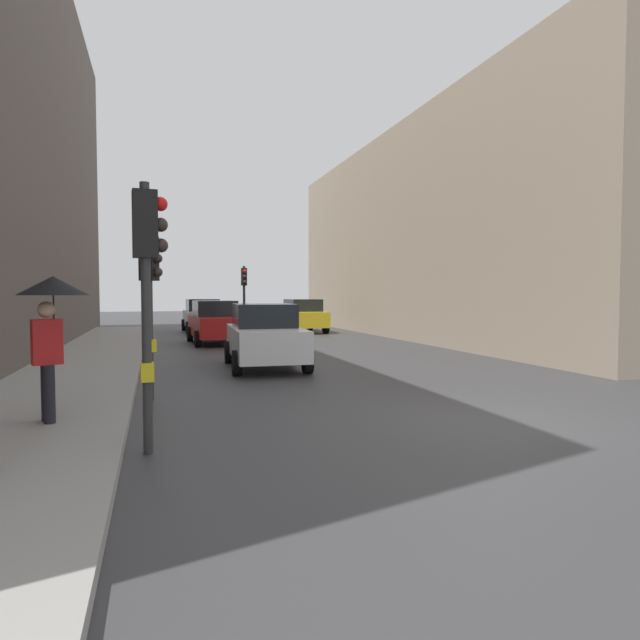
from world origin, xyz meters
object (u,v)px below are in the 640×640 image
car_yellow_taxi (302,316)px  pedestrian_with_umbrella (51,308)px  traffic_light_near_right (150,284)px  car_silver_hatchback (203,316)px  car_white_compact (265,336)px  traffic_light_far_median (244,288)px  traffic_light_near_left (148,268)px  car_red_sedan (215,322)px

car_yellow_taxi → pedestrian_with_umbrella: (-8.93, -19.73, 0.96)m
traffic_light_near_right → car_silver_hatchback: size_ratio=0.76×
traffic_light_near_right → car_white_compact: size_ratio=0.75×
car_white_compact → pedestrian_with_umbrella: 7.65m
traffic_light_far_median → traffic_light_near_right: size_ratio=1.05×
pedestrian_with_umbrella → car_silver_hatchback: bearing=79.8°
traffic_light_near_left → pedestrian_with_umbrella: traffic_light_near_left is taller
car_white_compact → car_yellow_taxi: bearing=71.3°
car_red_sedan → car_silver_hatchback: size_ratio=1.01×
traffic_light_far_median → car_white_compact: traffic_light_far_median is taller
traffic_light_near_right → car_red_sedan: bearing=78.6°
traffic_light_near_right → traffic_light_near_left: (0.00, -3.71, 0.14)m
traffic_light_far_median → car_red_sedan: 4.16m
traffic_light_near_left → car_white_compact: size_ratio=0.80×
traffic_light_far_median → traffic_light_near_left: bearing=-102.2°
traffic_light_far_median → car_red_sedan: size_ratio=0.79×
car_red_sedan → car_silver_hatchback: bearing=89.5°
car_yellow_taxi → car_white_compact: 14.26m
traffic_light_near_left → car_yellow_taxi: size_ratio=0.81×
car_yellow_taxi → traffic_light_near_left: bearing=-109.5°
pedestrian_with_umbrella → car_red_sedan: bearing=75.0°
traffic_light_far_median → car_white_compact: (-1.20, -11.53, -1.46)m
traffic_light_far_median → car_yellow_taxi: traffic_light_far_median is taller
traffic_light_near_left → car_silver_hatchback: size_ratio=0.81×
traffic_light_far_median → pedestrian_with_umbrella: 18.61m
traffic_light_near_right → traffic_light_near_left: 3.71m
car_white_compact → pedestrian_with_umbrella: size_ratio=2.00×
traffic_light_near_right → car_yellow_taxi: (7.56, 17.58, -1.35)m
car_red_sedan → pedestrian_with_umbrella: (-3.81, -14.26, 0.96)m
traffic_light_far_median → traffic_light_near_right: traffic_light_far_median is taller
car_red_sedan → car_yellow_taxi: bearing=46.9°
car_yellow_taxi → car_white_compact: bearing=-108.7°
car_white_compact → traffic_light_near_left: bearing=-110.9°
car_white_compact → car_silver_hatchback: same height
traffic_light_far_median → car_yellow_taxi: 4.18m
car_yellow_taxi → car_red_sedan: bearing=-133.1°
traffic_light_far_median → pedestrian_with_umbrella: size_ratio=1.58×
car_yellow_taxi → car_red_sedan: 7.49m
car_yellow_taxi → traffic_light_far_median: bearing=-149.7°
traffic_light_near_right → car_silver_hatchback: (2.50, 19.32, -1.35)m
traffic_light_near_left → traffic_light_near_right: bearing=90.1°
traffic_light_near_left → car_yellow_taxi: bearing=70.5°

